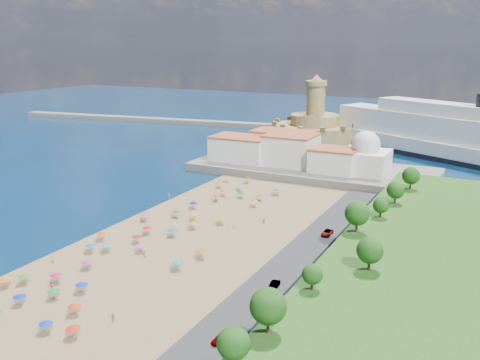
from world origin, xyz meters
The scene contains 12 objects.
ground centered at (0.00, 0.00, 0.00)m, with size 700.00×700.00×0.00m, color #071938.
terrace centered at (10.00, 73.00, 1.50)m, with size 90.00×36.00×3.00m, color #59544C.
jetty centered at (-12.00, 108.00, 1.20)m, with size 18.00×70.00×2.40m, color #59544C.
breakwater centered at (-110.00, 153.00, 1.30)m, with size 200.00×7.00×2.60m, color #59544C.
waterfront_buildings centered at (-3.05, 73.64, 7.88)m, with size 57.00×29.00×11.00m.
domed_building centered at (30.00, 71.00, 8.97)m, with size 16.00×16.00×15.00m.
fortress centered at (-12.00, 138.00, 6.68)m, with size 40.00×40.00×32.40m.
cruise_ship centered at (49.23, 125.14, 8.39)m, with size 125.05×74.46×28.34m.
beach_parasols centered at (-1.90, -11.80, 2.15)m, with size 31.11×118.51×2.20m.
beachgoers centered at (-2.65, -1.20, 1.12)m, with size 37.53×103.65×1.87m.
parked_cars centered at (36.00, -5.77, 1.36)m, with size 2.23×79.39×1.37m.
hillside_trees centered at (47.72, -7.30, 9.95)m, with size 13.35×107.11×7.27m.
Camera 1 is at (74.18, -112.70, 48.67)m, focal length 40.00 mm.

